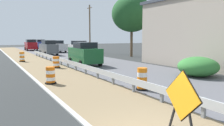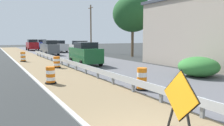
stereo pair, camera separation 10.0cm
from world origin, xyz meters
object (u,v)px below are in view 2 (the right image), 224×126
object	(u,v)px
traffic_barrel_nearest	(142,80)
traffic_barrel_close	(51,76)
traffic_barrel_mid	(57,63)
car_trailing_near_lane	(59,46)
traffic_barrel_far	(23,57)
car_trailing_far_lane	(32,45)
utility_pole_mid	(91,28)
utility_pole_near	(172,19)
car_lead_near_lane	(85,54)
car_mid_far_lane	(42,44)
car_lead_far_lane	(50,48)
warning_sign_diamond	(180,99)
car_distant_a	(80,48)

from	to	relation	value
traffic_barrel_nearest	traffic_barrel_close	bearing A→B (deg)	134.16
traffic_barrel_mid	car_trailing_near_lane	bearing A→B (deg)	73.75
traffic_barrel_close	traffic_barrel_far	xyz separation A→B (m)	(0.19, 13.28, 0.04)
car_trailing_far_lane	utility_pole_mid	world-z (taller)	utility_pole_mid
car_trailing_near_lane	utility_pole_near	world-z (taller)	utility_pole_near
traffic_barrel_far	car_trailing_near_lane	bearing A→B (deg)	59.84
traffic_barrel_mid	utility_pole_near	distance (m)	11.55
traffic_barrel_close	car_lead_near_lane	size ratio (longest dim) A/B	0.21
traffic_barrel_mid	car_mid_far_lane	size ratio (longest dim) A/B	0.21
car_lead_far_lane	utility_pole_mid	size ratio (longest dim) A/B	0.59
car_mid_far_lane	traffic_barrel_nearest	bearing A→B (deg)	-5.36
car_lead_far_lane	utility_pole_near	size ratio (longest dim) A/B	0.56
traffic_barrel_close	car_mid_far_lane	world-z (taller)	car_mid_far_lane
car_trailing_far_lane	traffic_barrel_nearest	bearing A→B (deg)	178.95
car_lead_far_lane	car_mid_far_lane	distance (m)	20.79
car_mid_far_lane	traffic_barrel_far	bearing A→B (deg)	-15.33
warning_sign_diamond	utility_pole_mid	size ratio (longest dim) A/B	0.23
traffic_barrel_mid	car_lead_far_lane	bearing A→B (deg)	78.88
car_distant_a	car_trailing_near_lane	bearing A→B (deg)	-179.48
utility_pole_near	utility_pole_mid	size ratio (longest dim) A/B	1.04
car_lead_near_lane	car_distant_a	world-z (taller)	car_lead_near_lane
car_trailing_far_lane	car_mid_far_lane	bearing A→B (deg)	-25.07
traffic_barrel_far	utility_pole_mid	size ratio (longest dim) A/B	0.13
traffic_barrel_far	utility_pole_near	bearing A→B (deg)	-39.94
car_distant_a	utility_pole_mid	world-z (taller)	utility_pole_mid
traffic_barrel_mid	car_distant_a	distance (m)	12.35
traffic_barrel_nearest	car_distant_a	bearing A→B (deg)	77.41
car_trailing_near_lane	utility_pole_mid	size ratio (longest dim) A/B	0.54
traffic_barrel_mid	car_mid_far_lane	world-z (taller)	car_mid_far_lane
traffic_barrel_nearest	traffic_barrel_close	world-z (taller)	traffic_barrel_nearest
car_mid_far_lane	car_distant_a	world-z (taller)	car_distant_a
car_trailing_near_lane	car_mid_far_lane	xyz separation A→B (m)	(0.06, 15.12, 0.01)
warning_sign_diamond	car_lead_far_lane	distance (m)	30.17
traffic_barrel_close	car_lead_near_lane	distance (m)	8.85
traffic_barrel_nearest	utility_pole_mid	world-z (taller)	utility_pole_mid
car_lead_near_lane	car_lead_far_lane	distance (m)	14.13
traffic_barrel_close	car_mid_far_lane	bearing A→B (deg)	79.07
traffic_barrel_far	car_lead_near_lane	bearing A→B (deg)	-51.08
warning_sign_diamond	car_mid_far_lane	bearing A→B (deg)	-90.90
traffic_barrel_far	car_distant_a	bearing A→B (deg)	25.06
traffic_barrel_far	utility_pole_mid	world-z (taller)	utility_pole_mid
traffic_barrel_nearest	car_mid_far_lane	distance (m)	45.91
traffic_barrel_close	car_mid_far_lane	size ratio (longest dim) A/B	0.21
traffic_barrel_far	car_mid_far_lane	xyz separation A→B (m)	(7.89, 28.59, 0.58)
traffic_barrel_far	car_trailing_near_lane	size ratio (longest dim) A/B	0.24
traffic_barrel_nearest	utility_pole_near	bearing A→B (deg)	38.46
traffic_barrel_close	traffic_barrel_far	world-z (taller)	traffic_barrel_far
traffic_barrel_close	traffic_barrel_far	distance (m)	13.28
warning_sign_diamond	car_mid_far_lane	size ratio (longest dim) A/B	0.39
utility_pole_near	car_lead_far_lane	bearing A→B (deg)	112.00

